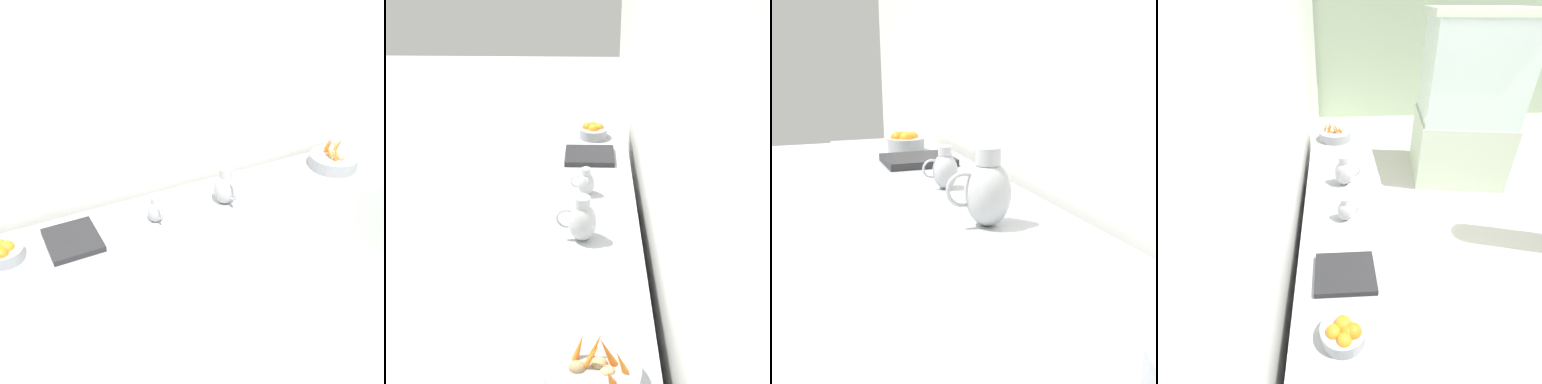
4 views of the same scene
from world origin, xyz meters
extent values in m
plane|color=beige|center=(0.00, 0.00, 0.00)|extent=(14.87, 14.87, 0.00)
cube|color=silver|center=(-1.95, 0.33, 1.50)|extent=(0.10, 7.98, 3.00)
cube|color=#A8BF9E|center=(2.10, 4.48, 1.50)|extent=(8.00, 0.10, 3.00)
cube|color=#ADAFB5|center=(-1.52, -0.17, 0.46)|extent=(0.63, 3.30, 0.92)
cylinder|color=gray|center=(-1.58, 1.00, 0.97)|extent=(0.35, 0.35, 0.09)
torus|color=gray|center=(-1.58, 1.00, 0.93)|extent=(0.21, 0.21, 0.01)
cone|color=orange|center=(-1.59, 0.95, 1.06)|extent=(0.08, 0.06, 0.14)
cone|color=orange|center=(-1.53, 0.95, 1.05)|extent=(0.07, 0.08, 0.12)
cone|color=orange|center=(-1.57, 1.00, 1.06)|extent=(0.09, 0.03, 0.15)
cone|color=orange|center=(-1.64, 0.98, 1.06)|extent=(0.10, 0.04, 0.16)
cone|color=orange|center=(-1.68, 1.02, 1.06)|extent=(0.08, 0.04, 0.13)
cone|color=orange|center=(-1.64, 1.08, 1.05)|extent=(0.07, 0.08, 0.12)
ellipsoid|color=#9E7F56|center=(-1.52, 1.01, 1.02)|extent=(0.06, 0.05, 0.05)
ellipsoid|color=tan|center=(-1.63, 1.02, 1.01)|extent=(0.06, 0.05, 0.04)
ellipsoid|color=tan|center=(-1.60, 0.99, 1.02)|extent=(0.06, 0.05, 0.05)
cylinder|color=gray|center=(-1.59, -1.33, 0.96)|extent=(0.21, 0.21, 0.07)
sphere|color=orange|center=(-1.59, -1.31, 1.00)|extent=(0.08, 0.08, 0.08)
sphere|color=orange|center=(-1.63, -1.35, 0.99)|extent=(0.07, 0.07, 0.07)
sphere|color=orange|center=(-1.54, -1.35, 0.99)|extent=(0.08, 0.08, 0.08)
sphere|color=orange|center=(-1.59, -1.39, 0.99)|extent=(0.07, 0.07, 0.07)
sphere|color=orange|center=(-1.57, -1.36, 0.99)|extent=(0.07, 0.07, 0.07)
ellipsoid|color=#A3A3A8|center=(-1.53, 0.05, 1.03)|extent=(0.15, 0.15, 0.21)
cylinder|color=#A3A3A8|center=(-1.53, 0.05, 1.15)|extent=(0.08, 0.08, 0.06)
torus|color=#A3A3A8|center=(-1.45, 0.05, 1.05)|extent=(0.11, 0.01, 0.11)
ellipsoid|color=#A3A3A8|center=(-1.54, -0.44, 1.00)|extent=(0.10, 0.10, 0.15)
cylinder|color=#A3A3A8|center=(-1.54, -0.44, 1.08)|extent=(0.06, 0.06, 0.04)
torus|color=#A3A3A8|center=(-1.49, -0.44, 1.01)|extent=(0.08, 0.01, 0.08)
cube|color=#232326|center=(-1.56, -0.96, 0.94)|extent=(0.34, 0.30, 0.04)
cube|color=#B7C6AD|center=(0.19, 1.81, 0.44)|extent=(1.34, 1.28, 0.88)
cube|color=silver|center=(0.19, 1.81, 1.48)|extent=(1.29, 1.23, 1.21)
cube|color=#B7C6AD|center=(0.19, 1.81, 2.13)|extent=(1.41, 1.34, 0.08)
camera|label=1|loc=(0.76, -1.36, 2.69)|focal=45.47mm
camera|label=2|loc=(-1.56, 2.32, 2.46)|focal=48.27mm
camera|label=3|loc=(-0.95, 1.44, 1.44)|focal=46.57mm
camera|label=4|loc=(-1.61, -2.15, 2.26)|focal=28.24mm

